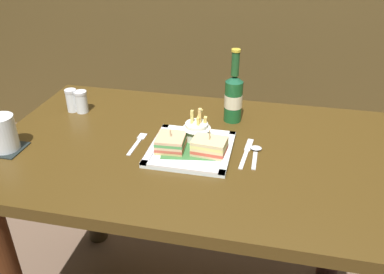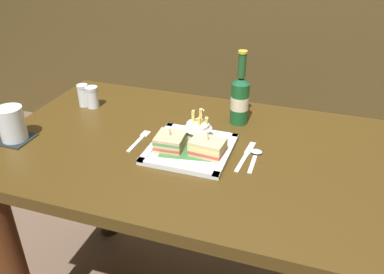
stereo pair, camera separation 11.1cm
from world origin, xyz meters
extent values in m
cube|color=#463112|center=(0.00, 0.00, 0.74)|extent=(1.24, 0.75, 0.04)
cylinder|color=#3B311E|center=(-0.54, 0.29, 0.36)|extent=(0.09, 0.09, 0.72)
cylinder|color=#39211E|center=(0.54, 0.29, 0.36)|extent=(0.09, 0.09, 0.72)
cube|color=white|center=(0.00, -0.03, 0.76)|extent=(0.24, 0.24, 0.01)
cube|color=#366D36|center=(0.00, -0.03, 0.77)|extent=(0.19, 0.16, 0.00)
cube|color=white|center=(0.00, -0.14, 0.77)|extent=(0.24, 0.02, 0.01)
cube|color=white|center=(0.00, 0.08, 0.77)|extent=(0.24, 0.02, 0.01)
cube|color=white|center=(-0.11, -0.03, 0.77)|extent=(0.02, 0.24, 0.01)
cube|color=white|center=(0.11, -0.03, 0.77)|extent=(0.02, 0.24, 0.01)
cube|color=tan|center=(-0.06, -0.05, 0.77)|extent=(0.09, 0.09, 0.01)
cube|color=#C1503B|center=(-0.06, -0.05, 0.78)|extent=(0.09, 0.09, 0.01)
cube|color=tan|center=(-0.06, -0.05, 0.79)|extent=(0.09, 0.09, 0.01)
cube|color=#4A9149|center=(-0.06, -0.05, 0.80)|extent=(0.09, 0.09, 0.01)
cube|color=tan|center=(-0.06, -0.05, 0.81)|extent=(0.09, 0.09, 0.01)
cylinder|color=tan|center=(-0.06, -0.05, 0.80)|extent=(0.00, 0.00, 0.06)
cube|color=#D7B481|center=(0.06, -0.05, 0.77)|extent=(0.10, 0.08, 0.01)
cube|color=#CD4C37|center=(0.06, -0.05, 0.78)|extent=(0.10, 0.08, 0.01)
cube|color=#DCC281|center=(0.06, -0.05, 0.79)|extent=(0.10, 0.08, 0.01)
cube|color=#E1D476|center=(0.06, -0.05, 0.80)|extent=(0.10, 0.08, 0.01)
cube|color=#D9BC87|center=(0.06, -0.05, 0.81)|extent=(0.10, 0.08, 0.01)
cylinder|color=tan|center=(0.06, -0.05, 0.81)|extent=(0.00, 0.00, 0.08)
cylinder|color=white|center=(0.01, 0.02, 0.80)|extent=(0.07, 0.07, 0.06)
cone|color=white|center=(0.01, 0.02, 0.82)|extent=(0.09, 0.09, 0.03)
cube|color=#E1CC68|center=(-0.01, 0.02, 0.83)|extent=(0.01, 0.01, 0.07)
cube|color=#E7BF58|center=(0.01, 0.01, 0.82)|extent=(0.01, 0.01, 0.05)
cube|color=#ECCB66|center=(0.03, 0.03, 0.82)|extent=(0.01, 0.02, 0.05)
cube|color=#E2D168|center=(0.01, 0.04, 0.83)|extent=(0.03, 0.01, 0.07)
cube|color=#EFC772|center=(0.02, 0.03, 0.84)|extent=(0.01, 0.01, 0.08)
cylinder|color=#195627|center=(0.10, 0.20, 0.83)|extent=(0.06, 0.06, 0.14)
cone|color=#164C30|center=(0.10, 0.20, 0.91)|extent=(0.06, 0.06, 0.02)
cylinder|color=#215427|center=(0.10, 0.20, 0.96)|extent=(0.03, 0.03, 0.08)
cylinder|color=gold|center=(0.10, 0.20, 1.00)|extent=(0.03, 0.03, 0.01)
cylinder|color=beige|center=(0.10, 0.20, 0.83)|extent=(0.06, 0.06, 0.05)
cube|color=black|center=(-0.55, -0.14, 0.76)|extent=(0.10, 0.10, 0.00)
cylinder|color=silver|center=(-0.55, -0.14, 0.81)|extent=(0.08, 0.08, 0.11)
cylinder|color=silver|center=(-0.55, -0.14, 0.80)|extent=(0.07, 0.07, 0.08)
cube|color=silver|center=(-0.17, -0.05, 0.76)|extent=(0.01, 0.10, 0.00)
cube|color=silver|center=(-0.17, 0.02, 0.76)|extent=(0.03, 0.04, 0.00)
cube|color=silver|center=(0.16, -0.05, 0.76)|extent=(0.02, 0.10, 0.00)
cube|color=silver|center=(0.17, 0.04, 0.76)|extent=(0.02, 0.07, 0.00)
cube|color=silver|center=(0.19, -0.05, 0.76)|extent=(0.01, 0.09, 0.00)
ellipsoid|color=silver|center=(0.19, 0.02, 0.76)|extent=(0.04, 0.03, 0.01)
cylinder|color=silver|center=(-0.48, 0.15, 0.79)|extent=(0.04, 0.04, 0.07)
cylinder|color=white|center=(-0.48, 0.15, 0.78)|extent=(0.03, 0.03, 0.04)
cylinder|color=silver|center=(-0.48, 0.15, 0.84)|extent=(0.04, 0.04, 0.01)
cylinder|color=silver|center=(-0.44, 0.15, 0.79)|extent=(0.04, 0.04, 0.07)
cylinder|color=#3A2529|center=(-0.44, 0.15, 0.78)|extent=(0.04, 0.04, 0.04)
cylinder|color=silver|center=(-0.44, 0.15, 0.83)|extent=(0.05, 0.05, 0.01)
camera|label=1|loc=(0.22, -1.02, 1.38)|focal=36.80mm
camera|label=2|loc=(0.33, -0.99, 1.38)|focal=36.80mm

